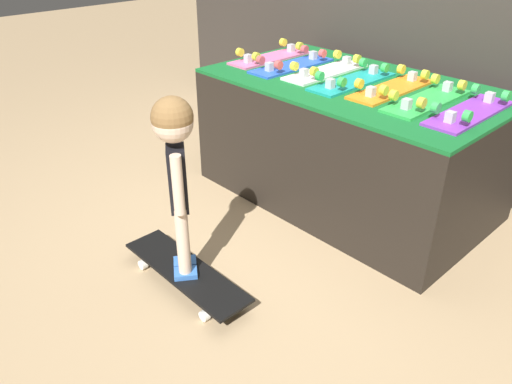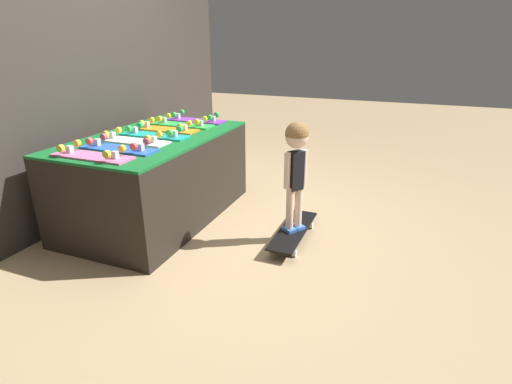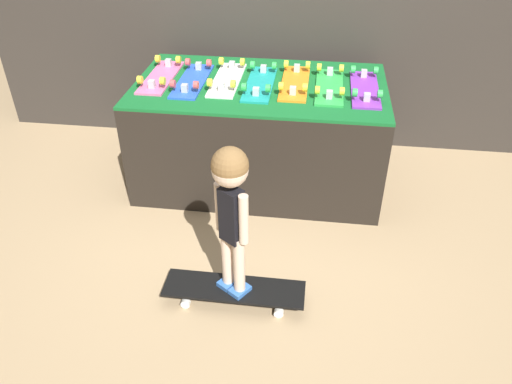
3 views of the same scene
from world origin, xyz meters
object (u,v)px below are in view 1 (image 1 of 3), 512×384
Objects in this scene: skateboard_white_on_rack at (326,70)px; skateboard_blue_on_rack at (292,64)px; child at (176,156)px; skateboard_orange_on_rack at (392,87)px; skateboard_purple_on_rack at (470,111)px; skateboard_teal_on_rack at (352,80)px; skateboard_on_floor at (186,272)px; skateboard_pink_on_rack at (270,56)px; skateboard_green_on_rack at (427,99)px.

skateboard_blue_on_rack is at bearing -167.51° from skateboard_white_on_rack.
child is (0.25, -1.30, -0.07)m from skateboard_white_on_rack.
skateboard_white_on_rack is at bearing -179.90° from skateboard_orange_on_rack.
skateboard_purple_on_rack is (1.17, 0.01, 0.00)m from skateboard_blue_on_rack.
skateboard_teal_on_rack is 0.70m from skateboard_purple_on_rack.
skateboard_blue_on_rack is 0.79× the size of skateboard_on_floor.
skateboard_orange_on_rack is at bearing 114.75° from child.
skateboard_pink_on_rack and skateboard_teal_on_rack have the same top height.
skateboard_pink_on_rack is 1.00× the size of skateboard_teal_on_rack.
skateboard_white_on_rack and skateboard_teal_on_rack have the same top height.
skateboard_white_on_rack and skateboard_orange_on_rack have the same top height.
skateboard_white_on_rack and skateboard_purple_on_rack have the same top height.
skateboard_pink_on_rack is 0.47m from skateboard_white_on_rack.
child reaches higher than skateboard_teal_on_rack.
child is (-0.45, -1.27, -0.07)m from skateboard_green_on_rack.
skateboard_blue_on_rack is 1.00× the size of skateboard_green_on_rack.
skateboard_orange_on_rack reaches higher than skateboard_on_floor.
skateboard_orange_on_rack and skateboard_purple_on_rack have the same top height.
skateboard_purple_on_rack is at bearing -5.13° from skateboard_orange_on_rack.
skateboard_teal_on_rack and skateboard_orange_on_rack have the same top height.
child is (-0.22, -1.30, -0.07)m from skateboard_orange_on_rack.
skateboard_blue_on_rack is 0.94m from skateboard_green_on_rack.
skateboard_pink_on_rack is at bearing -178.38° from skateboard_white_on_rack.
skateboard_blue_on_rack is 1.00× the size of skateboard_teal_on_rack.
skateboard_pink_on_rack is 0.70× the size of child.
skateboard_teal_on_rack is 1.00× the size of skateboard_green_on_rack.
skateboard_blue_on_rack and skateboard_teal_on_rack have the same top height.
skateboard_blue_on_rack and skateboard_green_on_rack have the same top height.
skateboard_teal_on_rack is at bearing 90.80° from skateboard_on_floor.
skateboard_pink_on_rack is 1.00× the size of skateboard_white_on_rack.
skateboard_purple_on_rack is 0.70× the size of child.
skateboard_pink_on_rack is 1.00× the size of skateboard_blue_on_rack.
skateboard_teal_on_rack is (0.47, 0.01, 0.00)m from skateboard_blue_on_rack.
skateboard_on_floor is at bearing -68.72° from skateboard_blue_on_rack.
child is at bearing -60.75° from skateboard_pink_on_rack.
skateboard_orange_on_rack is (0.94, 0.01, 0.00)m from skateboard_pink_on_rack.
skateboard_white_on_rack is 1.00× the size of skateboard_purple_on_rack.
skateboard_on_floor is (-0.45, -1.27, -0.70)m from skateboard_green_on_rack.
skateboard_on_floor is at bearing -99.46° from skateboard_orange_on_rack.
skateboard_pink_on_rack is 1.47m from child.
skateboard_teal_on_rack is 1.44m from skateboard_on_floor.
skateboard_on_floor is at bearing -145.79° from child.
skateboard_pink_on_rack is at bearing 178.86° from skateboard_purple_on_rack.
skateboard_on_floor is (-0.22, -1.30, -0.70)m from skateboard_orange_on_rack.
skateboard_orange_on_rack is (0.70, 0.05, 0.00)m from skateboard_blue_on_rack.
skateboard_on_floor is 0.63m from child.
skateboard_orange_on_rack is at bearing 172.21° from skateboard_green_on_rack.
skateboard_pink_on_rack and skateboard_white_on_rack have the same top height.
skateboard_orange_on_rack is at bearing 174.87° from skateboard_purple_on_rack.
skateboard_pink_on_rack and skateboard_blue_on_rack have the same top height.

